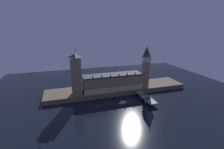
% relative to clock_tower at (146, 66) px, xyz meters
% --- Properties ---
extents(ground_plane, '(400.00, 400.00, 0.00)m').
position_rel_clock_tower_xyz_m(ground_plane, '(-41.66, -25.64, -41.94)').
color(ground_plane, black).
extents(embankment, '(220.00, 42.00, 6.89)m').
position_rel_clock_tower_xyz_m(embankment, '(-41.66, 13.36, -38.50)').
color(embankment, brown).
rests_on(embankment, ground_plane).
extents(parliament_hall, '(89.58, 24.09, 28.38)m').
position_rel_clock_tower_xyz_m(parliament_hall, '(-51.39, 6.73, -23.27)').
color(parliament_hall, '#7F7056').
rests_on(parliament_hall, embankment).
extents(clock_tower, '(10.27, 10.38, 66.21)m').
position_rel_clock_tower_xyz_m(clock_tower, '(0.00, 0.00, 0.00)').
color(clock_tower, '#7F7056').
rests_on(clock_tower, embankment).
extents(victoria_tower, '(13.84, 13.84, 64.21)m').
position_rel_clock_tower_xyz_m(victoria_tower, '(-105.42, 2.65, -5.85)').
color(victoria_tower, '#7F7056').
rests_on(victoria_tower, embankment).
extents(bridge, '(10.96, 46.00, 5.54)m').
position_rel_clock_tower_xyz_m(bridge, '(-14.86, -30.64, -37.82)').
color(bridge, '#4C7560').
rests_on(bridge, ground_plane).
extents(car_northbound_lead, '(1.93, 4.30, 1.30)m').
position_rel_clock_tower_xyz_m(car_northbound_lead, '(-17.27, -24.32, -35.79)').
color(car_northbound_lead, red).
rests_on(car_northbound_lead, bridge).
extents(car_northbound_trail, '(1.89, 4.56, 1.59)m').
position_rel_clock_tower_xyz_m(car_northbound_trail, '(-17.27, -37.57, -35.66)').
color(car_northbound_trail, navy).
rests_on(car_northbound_trail, bridge).
extents(car_southbound_lead, '(2.02, 4.76, 1.50)m').
position_rel_clock_tower_xyz_m(car_southbound_lead, '(-12.45, -36.61, -35.70)').
color(car_southbound_lead, black).
rests_on(car_southbound_lead, bridge).
extents(car_southbound_trail, '(2.00, 4.48, 1.40)m').
position_rel_clock_tower_xyz_m(car_southbound_trail, '(-12.45, -24.49, -35.75)').
color(car_southbound_trail, '#235633').
rests_on(car_southbound_trail, bridge).
extents(pedestrian_near_rail, '(0.38, 0.38, 1.59)m').
position_rel_clock_tower_xyz_m(pedestrian_near_rail, '(-19.68, -44.33, -35.56)').
color(pedestrian_near_rail, black).
rests_on(pedestrian_near_rail, bridge).
extents(pedestrian_mid_walk, '(0.38, 0.38, 1.72)m').
position_rel_clock_tower_xyz_m(pedestrian_mid_walk, '(-10.04, -29.10, -35.49)').
color(pedestrian_mid_walk, black).
rests_on(pedestrian_mid_walk, bridge).
extents(pedestrian_far_rail, '(0.38, 0.38, 1.61)m').
position_rel_clock_tower_xyz_m(pedestrian_far_rail, '(-19.68, -21.18, -35.56)').
color(pedestrian_far_rail, black).
rests_on(pedestrian_far_rail, bridge).
extents(street_lamp_near, '(1.34, 0.60, 6.91)m').
position_rel_clock_tower_xyz_m(street_lamp_near, '(-20.08, -45.36, -32.08)').
color(street_lamp_near, '#2D3333').
rests_on(street_lamp_near, bridge).
extents(street_lamp_mid, '(1.34, 0.60, 6.35)m').
position_rel_clock_tower_xyz_m(street_lamp_mid, '(-9.64, -30.64, -32.43)').
color(street_lamp_mid, '#2D3333').
rests_on(street_lamp_mid, bridge).
extents(street_lamp_far, '(1.34, 0.60, 6.67)m').
position_rel_clock_tower_xyz_m(street_lamp_far, '(-20.08, -15.92, -32.23)').
color(street_lamp_far, '#2D3333').
rests_on(street_lamp_far, bridge).
extents(boat_upstream, '(11.86, 6.84, 3.53)m').
position_rel_clock_tower_xyz_m(boat_upstream, '(-49.18, -31.05, -40.65)').
color(boat_upstream, '#B2A893').
rests_on(boat_upstream, ground_plane).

